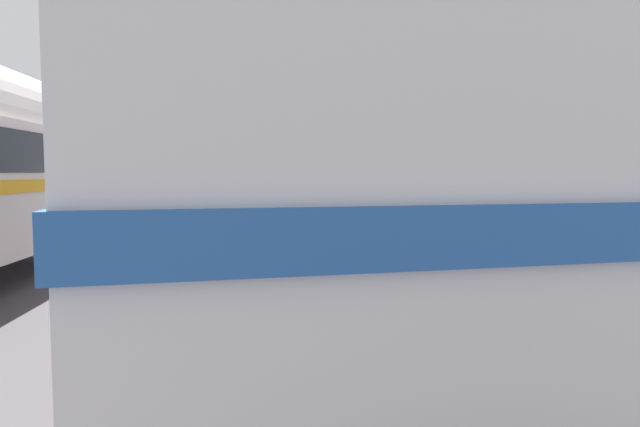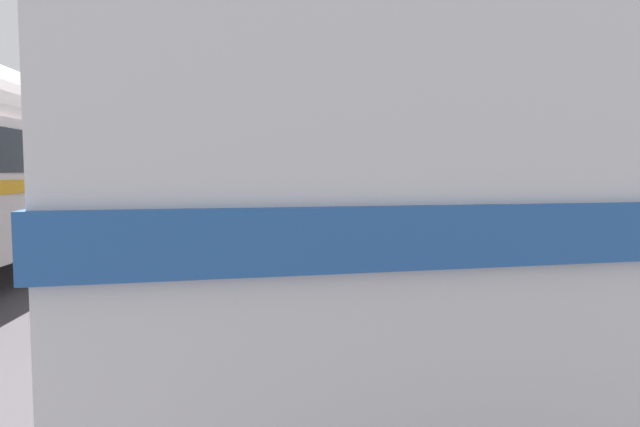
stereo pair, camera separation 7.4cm
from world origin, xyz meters
name	(u,v)px [view 1 (the left image)]	position (x,y,z in m)	size (l,w,h in m)	color
ground	(473,309)	(0.00, 0.00, 0.01)	(32.00, 26.00, 0.02)	#484347
breakwater	(424,206)	(0.05, 11.79, 0.70)	(31.36, 2.25, 2.47)	#BDB395
vintage_coach	(267,152)	(-2.41, -1.80, 2.05)	(5.30, 8.87, 3.70)	black
lamp_post	(440,91)	(0.17, 7.51, 3.97)	(1.01, 0.41, 7.10)	#5B5B60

